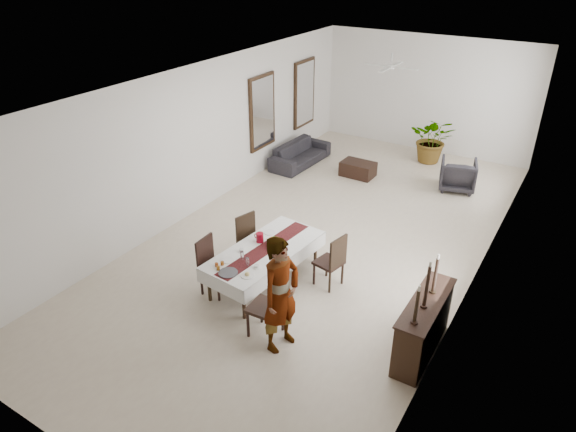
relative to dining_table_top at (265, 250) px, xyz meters
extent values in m
cube|color=beige|center=(0.16, 1.89, -0.64)|extent=(6.00, 12.00, 0.00)
cube|color=white|center=(0.16, 1.89, 2.56)|extent=(6.00, 12.00, 0.02)
cube|color=white|center=(0.16, 7.89, 0.96)|extent=(6.00, 0.02, 3.20)
cube|color=white|center=(0.16, -4.11, 0.96)|extent=(6.00, 0.02, 3.20)
cube|color=white|center=(-2.84, 1.89, 0.96)|extent=(0.02, 12.00, 3.20)
cube|color=white|center=(3.16, 1.89, 0.96)|extent=(0.02, 12.00, 3.20)
cube|color=black|center=(0.00, 0.00, 0.00)|extent=(1.08, 2.19, 0.04)
cylinder|color=black|center=(-0.48, -0.96, -0.33)|extent=(0.07, 0.07, 0.62)
cylinder|color=black|center=(0.29, -1.04, -0.33)|extent=(0.07, 0.07, 0.62)
cylinder|color=black|center=(-0.29, 1.04, -0.33)|extent=(0.07, 0.07, 0.62)
cylinder|color=black|center=(0.48, 0.96, -0.33)|extent=(0.07, 0.07, 0.62)
cube|color=white|center=(0.00, 0.00, 0.03)|extent=(1.26, 2.36, 0.01)
cube|color=white|center=(-0.51, 0.05, -0.10)|extent=(0.23, 2.26, 0.26)
cube|color=white|center=(0.51, -0.05, -0.10)|extent=(0.23, 2.26, 0.26)
cube|color=white|center=(-0.11, -1.13, -0.10)|extent=(1.03, 0.11, 0.26)
cube|color=white|center=(0.11, 1.13, -0.10)|extent=(1.03, 0.11, 0.26)
cube|color=maroon|center=(0.00, 0.00, 0.03)|extent=(0.52, 2.22, 0.00)
cylinder|color=maroon|center=(-0.21, 0.15, 0.12)|extent=(0.14, 0.14, 0.18)
torus|color=maroon|center=(-0.28, 0.16, 0.12)|extent=(0.11, 0.03, 0.11)
cylinder|color=white|center=(0.05, -0.58, 0.11)|extent=(0.06, 0.06, 0.15)
cylinder|color=white|center=(-0.14, -0.47, 0.11)|extent=(0.06, 0.06, 0.15)
cylinder|color=white|center=(0.05, 0.04, 0.11)|extent=(0.06, 0.06, 0.15)
cylinder|color=silver|center=(0.21, -0.55, 0.06)|extent=(0.08, 0.08, 0.05)
cylinder|color=white|center=(0.21, -0.55, 0.04)|extent=(0.13, 0.13, 0.01)
cylinder|color=white|center=(-0.29, -0.28, 0.06)|extent=(0.08, 0.08, 0.05)
cylinder|color=white|center=(-0.29, -0.28, 0.04)|extent=(0.13, 0.13, 0.01)
cylinder|color=white|center=(0.21, -0.82, 0.04)|extent=(0.21, 0.21, 0.01)
sphere|color=#DDBD6B|center=(0.21, -0.82, 0.06)|extent=(0.08, 0.08, 0.08)
cylinder|color=white|center=(-0.33, -0.63, 0.04)|extent=(0.21, 0.21, 0.01)
cylinder|color=white|center=(-0.23, 0.51, 0.04)|extent=(0.21, 0.21, 0.01)
cylinder|color=#434348|center=(-0.09, -0.92, 0.04)|extent=(0.32, 0.32, 0.02)
cylinder|color=brown|center=(-0.29, -0.93, 0.06)|extent=(0.06, 0.06, 0.07)
cylinder|color=#8C3C14|center=(-0.37, -0.87, 0.06)|extent=(0.06, 0.06, 0.07)
cylinder|color=brown|center=(-0.32, -0.78, 0.06)|extent=(0.06, 0.06, 0.07)
cylinder|color=brown|center=(0.07, 0.21, 0.08)|extent=(0.26, 0.26, 0.09)
sphere|color=maroon|center=(0.09, 0.23, 0.14)|extent=(0.08, 0.08, 0.08)
sphere|color=#518527|center=(0.03, 0.24, 0.14)|extent=(0.07, 0.07, 0.07)
cube|color=black|center=(0.78, -1.15, -0.14)|extent=(0.49, 0.49, 0.05)
cylinder|color=black|center=(0.98, -1.34, -0.41)|extent=(0.05, 0.05, 0.47)
cylinder|color=black|center=(0.96, -0.95, -0.41)|extent=(0.05, 0.05, 0.47)
cylinder|color=black|center=(0.59, -1.36, -0.41)|extent=(0.05, 0.05, 0.47)
cylinder|color=black|center=(0.58, -0.97, -0.41)|extent=(0.05, 0.05, 0.47)
cube|color=black|center=(0.99, -1.15, 0.18)|extent=(0.06, 0.47, 0.60)
cube|color=black|center=(0.99, 0.50, -0.19)|extent=(0.51, 0.51, 0.05)
cylinder|color=black|center=(1.13, 0.29, -0.43)|extent=(0.05, 0.05, 0.43)
cylinder|color=black|center=(1.20, 0.64, -0.43)|extent=(0.05, 0.05, 0.43)
cylinder|color=black|center=(0.79, 0.36, -0.43)|extent=(0.05, 0.05, 0.43)
cylinder|color=black|center=(0.86, 0.71, -0.43)|extent=(0.05, 0.05, 0.43)
cube|color=black|center=(1.19, 0.46, 0.11)|extent=(0.12, 0.43, 0.55)
cube|color=black|center=(-0.53, -0.71, -0.18)|extent=(0.45, 0.45, 0.05)
cylinder|color=black|center=(-0.72, -0.54, -0.42)|extent=(0.04, 0.04, 0.43)
cylinder|color=black|center=(-0.71, -0.90, -0.42)|extent=(0.04, 0.04, 0.43)
cylinder|color=black|center=(-0.36, -0.53, -0.42)|extent=(0.04, 0.04, 0.43)
cylinder|color=black|center=(-0.35, -0.89, -0.42)|extent=(0.04, 0.04, 0.43)
cube|color=black|center=(-0.73, -0.72, 0.11)|extent=(0.05, 0.44, 0.55)
cube|color=black|center=(-0.45, 0.27, -0.19)|extent=(0.54, 0.54, 0.05)
cylinder|color=black|center=(-0.57, 0.49, -0.42)|extent=(0.05, 0.05, 0.43)
cylinder|color=black|center=(-0.67, 0.15, -0.42)|extent=(0.05, 0.05, 0.43)
cylinder|color=black|center=(-0.23, 0.39, -0.42)|extent=(0.05, 0.05, 0.43)
cylinder|color=black|center=(-0.33, 0.05, -0.42)|extent=(0.05, 0.05, 0.43)
cube|color=black|center=(-0.64, 0.32, 0.11)|extent=(0.16, 0.43, 0.55)
imported|color=gray|center=(1.11, -1.24, 0.28)|extent=(0.56, 0.74, 1.84)
cube|color=black|center=(2.94, -0.28, -0.20)|extent=(0.39, 1.47, 0.88)
cube|color=black|center=(2.94, -0.28, 0.26)|extent=(0.43, 1.53, 0.03)
cylinder|color=black|center=(2.94, -0.82, 0.29)|extent=(0.10, 0.10, 0.03)
cylinder|color=black|center=(2.94, -0.82, 0.55)|extent=(0.05, 0.05, 0.49)
cylinder|color=beige|center=(2.94, -0.82, 0.84)|extent=(0.04, 0.04, 0.08)
cylinder|color=black|center=(2.94, -0.43, 0.29)|extent=(0.10, 0.10, 0.03)
cylinder|color=black|center=(2.94, -0.43, 0.63)|extent=(0.05, 0.05, 0.64)
cylinder|color=beige|center=(2.94, -0.43, 0.98)|extent=(0.04, 0.04, 0.08)
cylinder|color=black|center=(2.94, -0.03, 0.29)|extent=(0.10, 0.10, 0.03)
cylinder|color=black|center=(2.94, -0.03, 0.58)|extent=(0.05, 0.05, 0.54)
cylinder|color=beige|center=(2.94, -0.03, 0.89)|extent=(0.04, 0.04, 0.08)
imported|color=#272429|center=(-2.24, 5.05, -0.35)|extent=(0.87, 2.02, 0.58)
imported|color=#2A272C|center=(1.83, 5.65, -0.26)|extent=(1.01, 1.03, 0.76)
cube|color=black|center=(-0.56, 5.12, -0.45)|extent=(0.85, 0.58, 0.37)
imported|color=#295C24|center=(0.74, 7.05, 0.01)|extent=(1.30, 1.18, 1.29)
cube|color=black|center=(-2.80, 4.09, 0.96)|extent=(0.06, 1.05, 1.85)
cube|color=silver|center=(-2.76, 4.09, 0.96)|extent=(0.01, 0.90, 1.70)
cube|color=black|center=(-2.80, 6.19, 0.96)|extent=(0.06, 1.05, 1.85)
cube|color=white|center=(-2.76, 6.19, 0.96)|extent=(0.01, 0.90, 1.70)
cylinder|color=silver|center=(0.16, 4.89, 2.46)|extent=(0.04, 0.04, 0.20)
cylinder|color=white|center=(0.16, 4.89, 2.26)|extent=(0.16, 0.16, 0.08)
cube|color=silver|center=(0.16, 5.24, 2.26)|extent=(0.10, 0.55, 0.01)
cube|color=silver|center=(0.16, 4.54, 2.26)|extent=(0.10, 0.55, 0.01)
cube|color=silver|center=(0.51, 4.89, 2.26)|extent=(0.55, 0.10, 0.01)
cube|color=silver|center=(-0.19, 4.89, 2.26)|extent=(0.55, 0.10, 0.01)
camera|label=1|loc=(4.30, -6.22, 4.75)|focal=32.00mm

